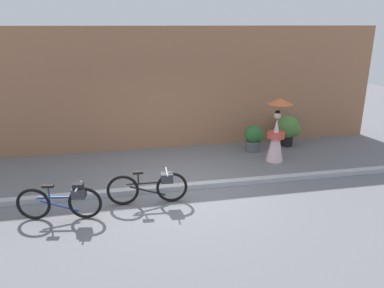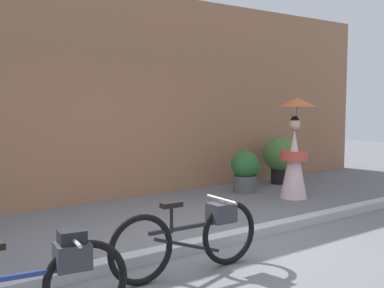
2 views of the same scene
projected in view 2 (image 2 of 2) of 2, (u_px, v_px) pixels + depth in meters
ground_plane at (215, 246)px, 5.76m from camera, size 30.00×30.00×0.00m
building_wall at (91, 95)px, 8.26m from camera, size 14.00×0.40×3.68m
sidewalk_curb at (215, 241)px, 5.76m from camera, size 14.00×0.20×0.12m
bicycle_near_officer at (193, 235)px, 4.83m from camera, size 1.74×0.48×0.76m
bicycle_far_side at (29, 284)px, 3.52m from camera, size 1.67×0.48×0.76m
person_with_parasol at (295, 151)px, 8.56m from camera, size 0.69×0.69×1.80m
potted_plant_by_door at (281, 156)px, 10.10m from camera, size 0.75×0.73×0.99m
potted_plant_small at (246, 170)px, 9.17m from camera, size 0.55×0.54×0.80m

